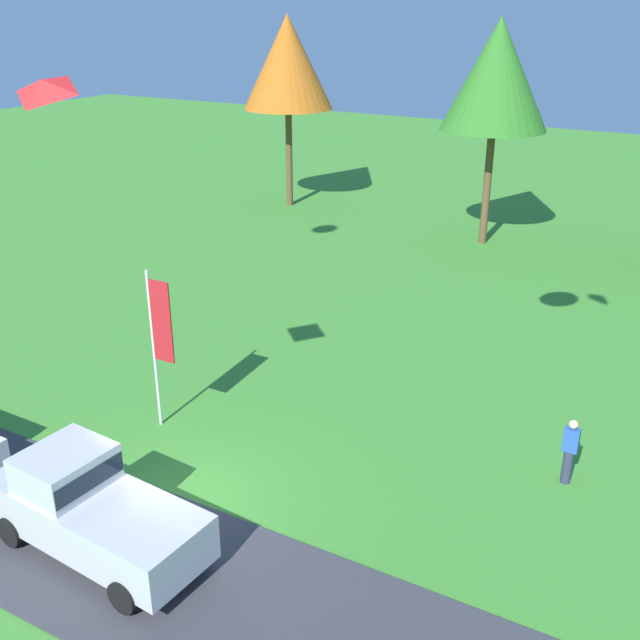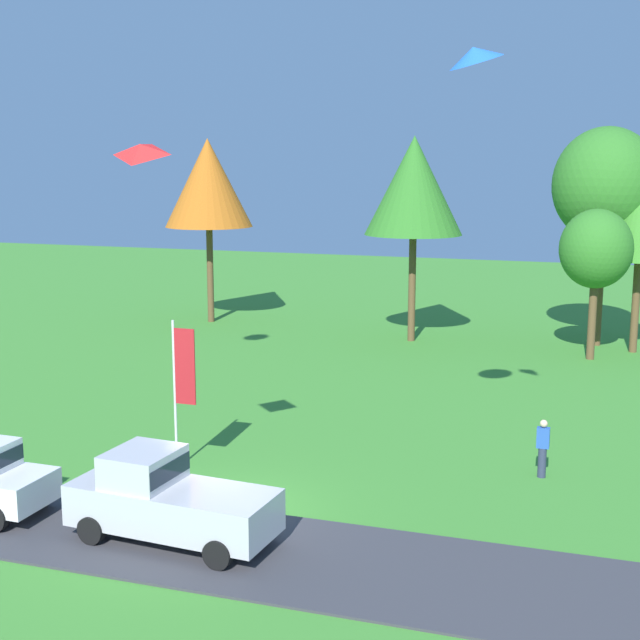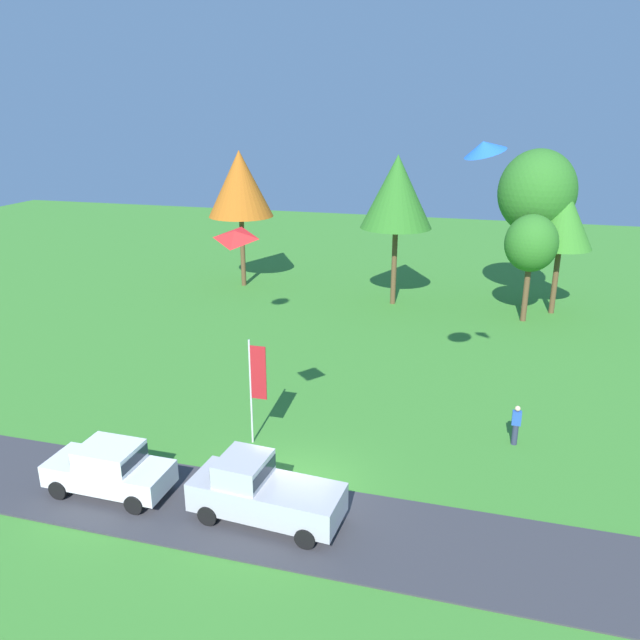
# 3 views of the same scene
# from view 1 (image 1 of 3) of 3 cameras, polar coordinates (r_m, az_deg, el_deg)

# --- Properties ---
(ground_plane) EXTENTS (120.00, 120.00, 0.00)m
(ground_plane) POSITION_cam_1_polar(r_m,az_deg,el_deg) (18.16, -10.33, -13.41)
(ground_plane) COLOR #3D842D
(pavement_strip) EXTENTS (36.00, 4.40, 0.06)m
(pavement_strip) POSITION_cam_1_polar(r_m,az_deg,el_deg) (16.93, -15.10, -16.90)
(pavement_strip) COLOR #38383D
(pavement_strip) RESTS_ON ground
(car_pickup_near_entrance) EXTENTS (5.13, 2.34, 2.14)m
(car_pickup_near_entrance) POSITION_cam_1_polar(r_m,az_deg,el_deg) (16.61, -17.18, -13.37)
(car_pickup_near_entrance) COLOR #B7B7BC
(car_pickup_near_entrance) RESTS_ON ground
(person_beside_suv) EXTENTS (0.36, 0.24, 1.71)m
(person_beside_suv) POSITION_cam_1_polar(r_m,az_deg,el_deg) (18.95, 18.48, -9.44)
(person_beside_suv) COLOR #2D334C
(person_beside_suv) RESTS_ON ground
(tree_center_back) EXTENTS (4.78, 4.78, 10.09)m
(tree_center_back) POSITION_cam_1_polar(r_m,az_deg,el_deg) (41.78, -2.48, 19.01)
(tree_center_back) COLOR brown
(tree_center_back) RESTS_ON ground
(tree_far_left) EXTENTS (4.79, 4.79, 10.11)m
(tree_far_left) POSITION_cam_1_polar(r_m,az_deg,el_deg) (35.44, 13.33, 17.72)
(tree_far_left) COLOR brown
(tree_far_left) RESTS_ON ground
(flag_banner) EXTENTS (0.71, 0.08, 4.47)m
(flag_banner) POSITION_cam_1_polar(r_m,az_deg,el_deg) (19.77, -12.17, -0.86)
(flag_banner) COLOR silver
(flag_banner) RESTS_ON ground
(kite_diamond_over_trees) EXTENTS (1.15, 1.02, 0.61)m
(kite_diamond_over_trees) POSITION_cam_1_polar(r_m,az_deg,el_deg) (15.22, -20.42, 16.29)
(kite_diamond_over_trees) COLOR red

